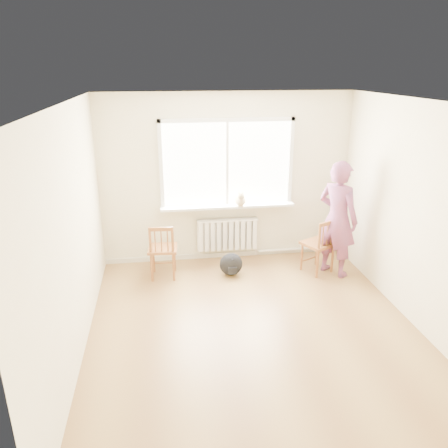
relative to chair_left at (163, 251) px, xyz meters
name	(u,v)px	position (x,y,z in m)	size (l,w,h in m)	color
floor	(254,331)	(1.07, -1.61, -0.44)	(4.50, 4.50, 0.00)	olive
ceiling	(261,103)	(1.07, -1.61, 2.26)	(4.50, 4.50, 0.00)	white
back_wall	(227,179)	(1.07, 0.64, 0.91)	(4.00, 0.01, 2.70)	beige
window	(227,160)	(1.07, 0.61, 1.23)	(2.12, 0.05, 1.42)	white
windowsill	(228,206)	(1.07, 0.53, 0.49)	(2.15, 0.22, 0.04)	white
radiator	(227,234)	(1.07, 0.54, 0.00)	(1.00, 0.12, 0.55)	white
heating_pipe	(299,249)	(2.32, 0.58, -0.36)	(0.04, 0.04, 1.40)	silver
baseboard	(227,254)	(1.07, 0.62, -0.40)	(4.00, 0.03, 0.08)	beige
chair_left	(163,251)	(0.00, 0.00, 0.00)	(0.46, 0.44, 0.86)	#9B5D2D
chair_right	(320,246)	(2.41, -0.17, 0.01)	(0.57, 0.57, 0.88)	#9B5D2D
person	(337,219)	(2.62, -0.22, 0.45)	(0.65, 0.43, 1.78)	#B13B5C
cat	(240,199)	(1.26, 0.44, 0.62)	(0.20, 0.41, 0.27)	beige
backpack	(231,264)	(1.03, -0.06, -0.26)	(0.35, 0.27, 0.35)	black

